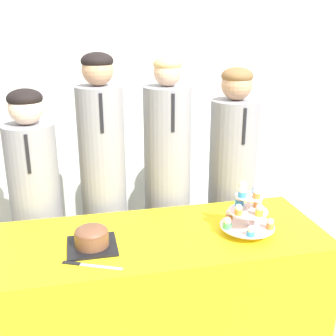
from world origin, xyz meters
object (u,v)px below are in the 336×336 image
(student_0, at_px, (37,211))
(cake_knife, at_px, (82,265))
(cupcake_stand, at_px, (248,211))
(student_1, at_px, (104,191))
(round_cake, at_px, (92,237))
(student_3, at_px, (231,188))
(student_2, at_px, (167,189))

(student_0, bearing_deg, cake_knife, -71.53)
(cupcake_stand, bearing_deg, student_1, 138.18)
(round_cake, distance_m, cupcake_stand, 0.80)
(round_cake, xyz_separation_m, cake_knife, (-0.05, -0.15, -0.05))
(student_1, distance_m, student_3, 0.84)
(student_1, bearing_deg, student_0, -180.00)
(student_2, bearing_deg, round_cake, -130.88)
(round_cake, xyz_separation_m, student_3, (0.94, 0.59, -0.06))
(cupcake_stand, bearing_deg, student_0, 150.69)
(cake_knife, bearing_deg, student_0, 132.30)
(cupcake_stand, relative_size, student_2, 0.18)
(student_0, distance_m, student_2, 0.81)
(round_cake, xyz_separation_m, student_1, (0.11, 0.59, -0.00))
(round_cake, distance_m, student_3, 1.11)
(student_0, height_order, student_3, student_3)
(student_2, relative_size, student_3, 1.05)
(student_1, bearing_deg, student_3, 0.00)
(round_cake, distance_m, student_1, 0.60)
(student_0, xyz_separation_m, student_3, (1.24, 0.00, 0.04))
(cupcake_stand, bearing_deg, round_cake, 178.07)
(student_2, bearing_deg, student_0, -180.00)
(cake_knife, xyz_separation_m, student_0, (-0.25, 0.74, -0.04))
(cupcake_stand, bearing_deg, student_3, 76.21)
(cake_knife, bearing_deg, round_cake, 94.63)
(round_cake, bearing_deg, student_0, 117.16)
(student_3, bearing_deg, student_2, -180.00)
(round_cake, height_order, student_1, student_1)
(cupcake_stand, height_order, student_3, student_3)
(student_0, bearing_deg, student_3, 0.00)
(round_cake, relative_size, student_0, 0.17)
(cake_knife, height_order, cupcake_stand, cupcake_stand)
(student_2, bearing_deg, cake_knife, -127.16)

